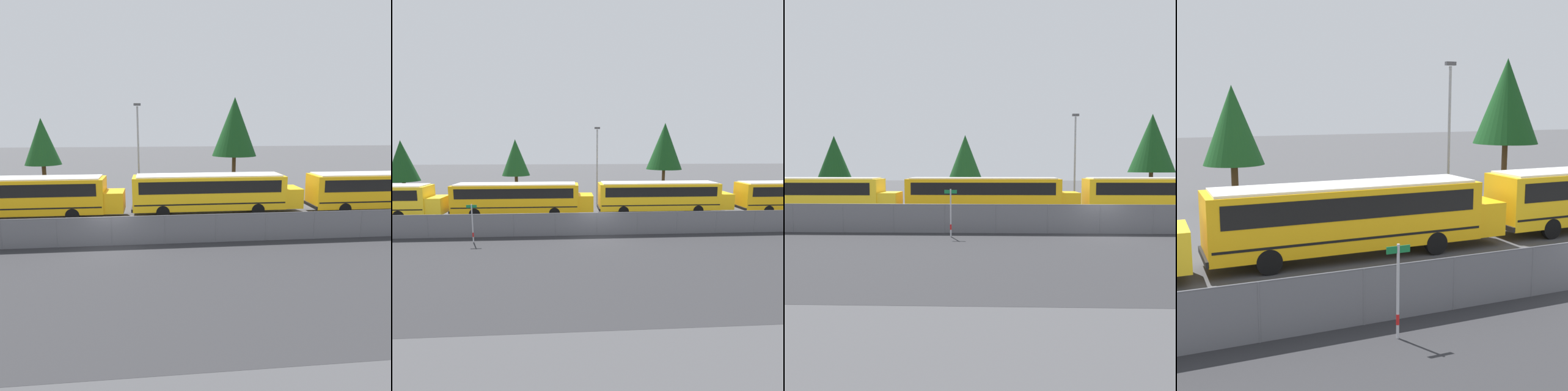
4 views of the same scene
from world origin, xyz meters
TOP-DOWN VIEW (x-y plane):
  - ground_plane at (0.00, 0.00)m, footprint 200.00×200.00m
  - road_strip at (0.00, -6.00)m, footprint 100.80×12.00m
  - fence at (0.00, -0.00)m, footprint 66.87×0.07m
  - school_bus_1 at (-6.69, 7.00)m, footprint 13.14×2.62m
  - school_bus_2 at (6.99, 7.24)m, footprint 13.14×2.62m
  - school_bus_3 at (20.87, 6.69)m, footprint 13.14×2.62m
  - light_pole at (1.17, 12.45)m, footprint 0.60×0.24m
  - tree_0 at (11.64, 21.27)m, footprint 5.02×5.02m
  - tree_2 at (-9.34, 21.04)m, footprint 3.82×3.82m

SIDE VIEW (x-z plane):
  - ground_plane at x=0.00m, z-range 0.00..0.00m
  - road_strip at x=0.00m, z-range 0.00..0.01m
  - fence at x=0.00m, z-range 0.02..1.74m
  - school_bus_1 at x=-6.69m, z-range 0.30..3.43m
  - school_bus_2 at x=6.99m, z-range 0.30..3.43m
  - school_bus_3 at x=20.87m, z-range 0.30..3.43m
  - light_pole at x=1.17m, z-range 0.39..9.09m
  - tree_2 at x=-9.34m, z-range 1.29..8.89m
  - tree_0 at x=11.64m, z-range 1.67..11.59m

